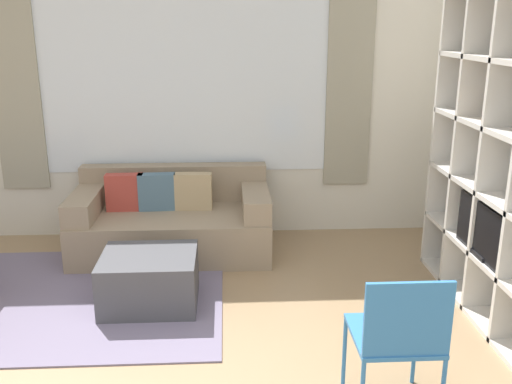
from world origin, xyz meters
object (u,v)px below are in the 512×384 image
object	(u,v)px
shelving_unit	(512,162)
folding_chair	(399,333)
couch_main	(172,221)
ottoman	(150,280)

from	to	relation	value
shelving_unit	folding_chair	world-z (taller)	shelving_unit
folding_chair	couch_main	bearing A→B (deg)	-60.39
shelving_unit	folding_chair	distance (m)	1.72
shelving_unit	ottoman	world-z (taller)	shelving_unit
shelving_unit	folding_chair	size ratio (longest dim) A/B	2.63
shelving_unit	folding_chair	bearing A→B (deg)	-133.43
folding_chair	shelving_unit	bearing A→B (deg)	-133.43
couch_main	folding_chair	xyz separation A→B (m)	(1.39, -2.44, 0.23)
couch_main	folding_chair	size ratio (longest dim) A/B	2.05
couch_main	ottoman	distance (m)	1.08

